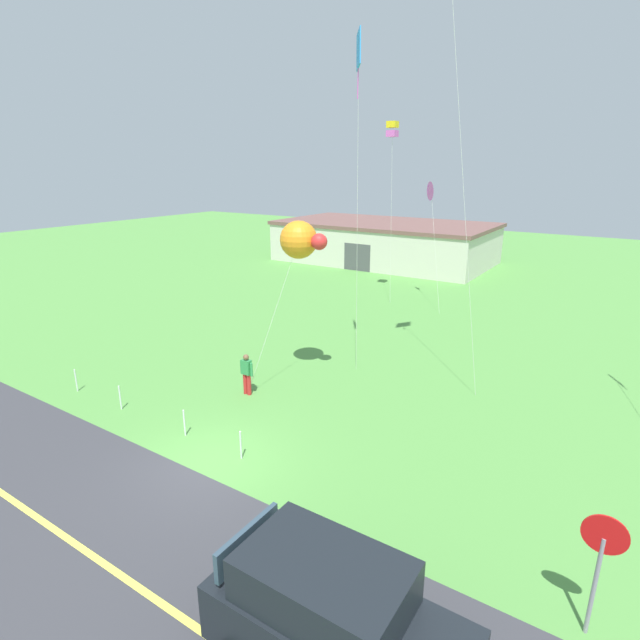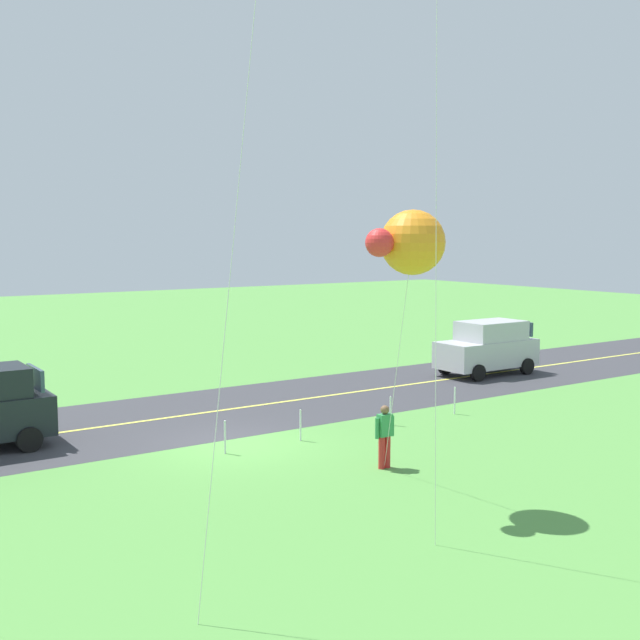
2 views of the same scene
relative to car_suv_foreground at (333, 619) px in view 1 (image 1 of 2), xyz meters
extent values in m
cube|color=#549342|center=(-6.29, 3.31, -1.20)|extent=(120.00, 120.00, 0.10)
cube|color=#38383D|center=(-6.29, -0.69, -1.15)|extent=(120.00, 7.00, 0.00)
cube|color=#E5E04C|center=(-6.29, -0.69, -1.15)|extent=(120.00, 0.16, 0.00)
cube|color=black|center=(0.08, 0.00, -0.26)|extent=(4.40, 1.90, 1.10)
cube|color=black|center=(-0.17, 0.00, 0.69)|extent=(2.73, 1.75, 0.80)
cube|color=#334756|center=(0.91, 0.00, 0.69)|extent=(0.10, 1.61, 0.64)
cube|color=#334756|center=(-1.79, 0.00, 0.69)|extent=(0.10, 1.61, 0.60)
cylinder|color=black|center=(-1.35, 0.95, -0.81)|extent=(0.68, 0.22, 0.68)
cylinder|color=gray|center=(3.52, 3.21, -0.10)|extent=(0.08, 0.08, 2.10)
cylinder|color=red|center=(3.52, 3.21, 1.02)|extent=(0.76, 0.04, 0.76)
cylinder|color=white|center=(3.52, 3.24, 1.02)|extent=(0.62, 0.01, 0.62)
cylinder|color=red|center=(-8.47, 7.40, -0.74)|extent=(0.16, 0.16, 0.82)
cylinder|color=red|center=(-8.29, 7.40, -0.74)|extent=(0.16, 0.16, 0.82)
cube|color=#338C4C|center=(-8.38, 7.40, -0.05)|extent=(0.36, 0.22, 0.56)
cylinder|color=#338C4C|center=(-8.62, 7.40, -0.10)|extent=(0.10, 0.10, 0.52)
cylinder|color=#338C4C|center=(-8.14, 7.40, -0.10)|extent=(0.10, 0.10, 0.52)
sphere|color=brown|center=(-8.38, 7.40, 0.34)|extent=(0.22, 0.22, 0.22)
cylinder|color=silver|center=(-7.90, 8.45, 1.67)|extent=(0.98, 2.11, 5.65)
sphere|color=orange|center=(-7.42, 9.50, 4.49)|extent=(1.40, 1.40, 1.40)
sphere|color=red|center=(-6.52, 9.50, 4.49)|extent=(0.60, 0.60, 0.60)
cylinder|color=silver|center=(-9.82, 22.44, 3.99)|extent=(0.62, 0.61, 10.29)
cube|color=yellow|center=(-10.13, 22.74, 9.38)|extent=(0.56, 0.56, 0.36)
cube|color=#D859BF|center=(-10.13, 22.74, 8.88)|extent=(0.56, 0.56, 0.36)
cylinder|color=silver|center=(-6.99, 22.65, 2.25)|extent=(1.70, 1.89, 6.82)
cone|color=#D859BF|center=(-7.83, 23.58, 5.66)|extent=(0.89, 0.95, 1.11)
cylinder|color=silver|center=(-2.16, 11.77, 6.35)|extent=(2.06, 0.56, 15.00)
cylinder|color=silver|center=(-6.15, 11.63, 4.91)|extent=(0.06, 0.29, 12.13)
cube|color=#2D8CE5|center=(-6.17, 11.49, 10.98)|extent=(0.66, 0.87, 1.31)
cylinder|color=#D859BF|center=(-6.17, 11.49, 10.08)|extent=(0.04, 0.04, 1.40)
cube|color=beige|center=(-16.21, 34.85, 0.45)|extent=(18.00, 10.00, 3.20)
cube|color=brown|center=(-16.21, 34.85, 2.20)|extent=(18.36, 10.20, 0.30)
cube|color=#4C4C51|center=(-16.21, 29.90, -0.05)|extent=(2.40, 0.12, 2.20)
cylinder|color=silver|center=(-13.99, 4.01, -0.70)|extent=(0.05, 0.05, 0.90)
cylinder|color=silver|center=(-11.31, 4.01, -0.70)|extent=(0.05, 0.05, 0.90)
cylinder|color=silver|center=(-8.04, 4.01, -0.70)|extent=(0.05, 0.05, 0.90)
cylinder|color=silver|center=(-5.66, 4.01, -0.70)|extent=(0.05, 0.05, 0.90)
camera|label=1|loc=(3.29, -5.39, 7.11)|focal=27.90mm
camera|label=2|loc=(3.48, 22.25, 4.63)|focal=43.61mm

